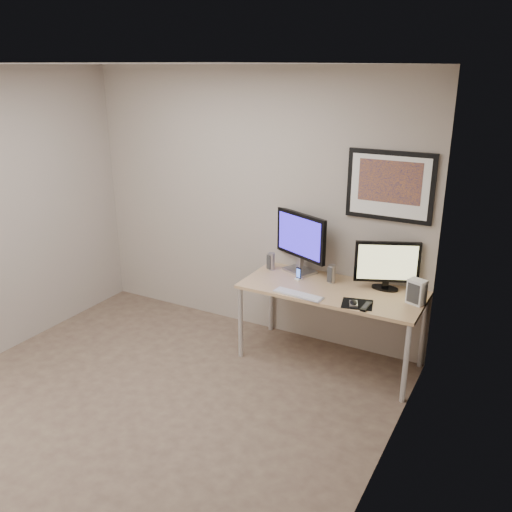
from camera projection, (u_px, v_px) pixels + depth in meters
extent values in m
plane|color=brown|center=(150.00, 406.00, 4.35)|extent=(3.60, 3.60, 0.00)
plane|color=white|center=(124.00, 64.00, 3.49)|extent=(3.60, 3.60, 0.00)
plane|color=gray|center=(252.00, 204.00, 5.33)|extent=(3.60, 0.00, 3.60)
plane|color=gray|center=(383.00, 303.00, 3.11)|extent=(0.00, 3.40, 3.40)
cube|color=tan|center=(332.00, 290.00, 4.78)|extent=(1.60, 0.70, 0.03)
cylinder|color=silver|center=(241.00, 322.00, 4.99)|extent=(0.04, 0.04, 0.70)
cylinder|color=silver|center=(271.00, 298.00, 5.50)|extent=(0.04, 0.04, 0.70)
cylinder|color=silver|center=(406.00, 363.00, 4.31)|extent=(0.04, 0.04, 0.70)
cylinder|color=silver|center=(423.00, 332.00, 4.82)|extent=(0.04, 0.04, 0.70)
cube|color=black|center=(390.00, 186.00, 4.60)|extent=(0.75, 0.03, 0.60)
cube|color=white|center=(389.00, 186.00, 4.59)|extent=(0.67, 0.00, 0.52)
cube|color=orange|center=(390.00, 182.00, 4.57)|extent=(0.54, 0.00, 0.36)
cube|color=#A6A6AA|center=(300.00, 270.00, 5.16)|extent=(0.35, 0.30, 0.02)
cube|color=#A6A6AA|center=(300.00, 263.00, 5.14)|extent=(0.07, 0.06, 0.12)
cube|color=black|center=(301.00, 236.00, 5.04)|extent=(0.59, 0.29, 0.43)
cube|color=#1F1199|center=(300.00, 236.00, 5.03)|extent=(0.52, 0.23, 0.36)
cube|color=black|center=(385.00, 288.00, 4.76)|extent=(0.27, 0.21, 0.02)
cube|color=black|center=(385.00, 284.00, 4.75)|extent=(0.07, 0.06, 0.05)
cube|color=black|center=(387.00, 262.00, 4.68)|extent=(0.53, 0.25, 0.37)
cube|color=tan|center=(387.00, 262.00, 4.66)|extent=(0.47, 0.20, 0.31)
cylinder|color=#A6A6AA|center=(271.00, 261.00, 5.19)|extent=(0.09, 0.09, 0.17)
cylinder|color=#A6A6AA|center=(332.00, 274.00, 4.88)|extent=(0.08, 0.08, 0.17)
cube|color=black|center=(299.00, 274.00, 4.95)|extent=(0.07, 0.07, 0.12)
cube|color=silver|center=(298.00, 294.00, 4.63)|extent=(0.46, 0.16, 0.02)
cube|color=black|center=(357.00, 304.00, 4.46)|extent=(0.30, 0.28, 0.00)
ellipsoid|color=black|center=(353.00, 303.00, 4.43)|extent=(0.10, 0.12, 0.04)
cube|color=black|center=(366.00, 306.00, 4.40)|extent=(0.05, 0.18, 0.02)
cube|color=silver|center=(417.00, 292.00, 4.44)|extent=(0.16, 0.14, 0.21)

